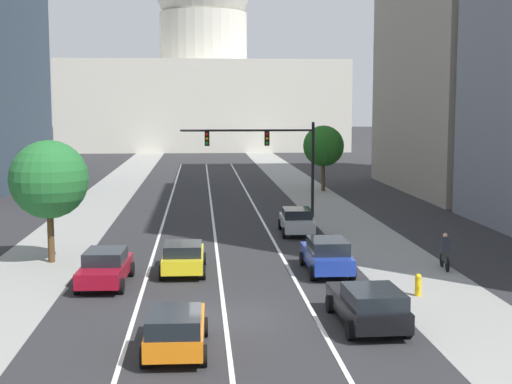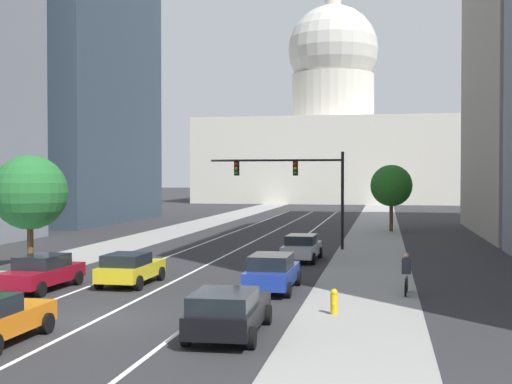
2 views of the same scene
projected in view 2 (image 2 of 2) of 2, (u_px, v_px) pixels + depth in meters
The scene contains 18 objects.
ground_plane at pixel (279, 229), 62.22m from camera, with size 400.00×400.00×0.00m, color #2B2B2D.
sidewalk_left at pixel (171, 232), 58.93m from camera, with size 4.40×130.00×0.01m, color gray.
sidewalk_right at pixel (374, 235), 55.69m from camera, with size 4.40×130.00×0.01m, color gray.
lane_stripe_left at pixel (201, 244), 48.09m from camera, with size 0.16×90.00×0.01m, color white.
lane_stripe_center at pixel (246, 245), 47.49m from camera, with size 0.16×90.00×0.01m, color white.
lane_stripe_right at pixel (292, 246), 46.88m from camera, with size 0.16×90.00×0.01m, color white.
office_tower_far_left at pixel (49, 76), 72.40m from camera, with size 17.75×23.74×30.86m.
capitol_building at pixel (333, 136), 125.95m from camera, with size 47.58×25.24×37.56m.
car_blue at pixel (272, 272), 28.70m from camera, with size 2.00×4.60×1.59m.
car_crimson at pixel (42, 272), 29.02m from camera, with size 2.14×4.64×1.49m.
car_yellow at pixel (130, 268), 30.29m from camera, with size 2.06×4.17×1.45m.
car_silver at pixel (302, 247), 38.90m from camera, with size 2.08×4.60×1.50m.
car_black at pixel (228, 311), 20.62m from camera, with size 2.23×4.78×1.49m.
traffic_signal_mast at pixel (298, 179), 45.29m from camera, with size 9.02×0.39×6.46m.
fire_hydrant at pixel (334, 301), 23.89m from camera, with size 0.26×0.35×0.91m.
cyclist at pixel (406, 274), 27.86m from camera, with size 0.38×1.70×1.72m.
street_tree_near_left at pixel (30, 193), 34.23m from camera, with size 3.77×3.77×5.93m.
street_tree_far_right at pixel (391, 186), 59.16m from camera, with size 3.63×3.63×5.83m.
Camera 2 is at (9.53, -21.42, 4.90)m, focal length 47.73 mm.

